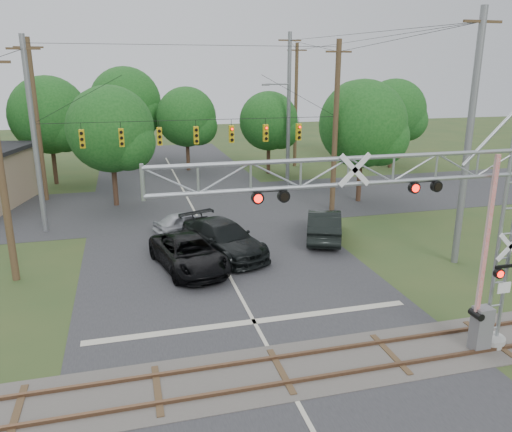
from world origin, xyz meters
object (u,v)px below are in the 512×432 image
object	(u,v)px
pickup_black	(189,253)
crossing_gantry	(414,221)
traffic_signal_span	(210,133)
sedan_silver	(185,222)
streetlight	(286,130)
car_dark	(223,239)

from	to	relation	value
pickup_black	crossing_gantry	bearing A→B (deg)	-71.81
crossing_gantry	traffic_signal_span	world-z (taller)	traffic_signal_span
crossing_gantry	sedan_silver	world-z (taller)	crossing_gantry
traffic_signal_span	sedan_silver	xyz separation A→B (m)	(-2.06, -2.50, -5.06)
sedan_silver	streetlight	size ratio (longest dim) A/B	0.45
pickup_black	car_dark	bearing A→B (deg)	24.30
crossing_gantry	car_dark	distance (m)	12.87
car_dark	sedan_silver	bearing A→B (deg)	88.23
traffic_signal_span	car_dark	distance (m)	8.35
pickup_black	sedan_silver	distance (m)	5.84
crossing_gantry	car_dark	xyz separation A→B (m)	(-3.87, 11.58, -4.08)
pickup_black	streetlight	size ratio (longest dim) A/B	0.68
traffic_signal_span	sedan_silver	distance (m)	6.01
traffic_signal_span	pickup_black	xyz separation A→B (m)	(-2.61, -8.31, -4.91)
car_dark	streetlight	distance (m)	16.52
crossing_gantry	sedan_silver	size ratio (longest dim) A/B	3.21
crossing_gantry	pickup_black	bearing A→B (deg)	120.50
traffic_signal_span	pickup_black	distance (m)	10.00
crossing_gantry	streetlight	bearing A→B (deg)	80.73
crossing_gantry	pickup_black	distance (m)	12.39
sedan_silver	traffic_signal_span	bearing A→B (deg)	-60.38
crossing_gantry	streetlight	distance (m)	25.80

